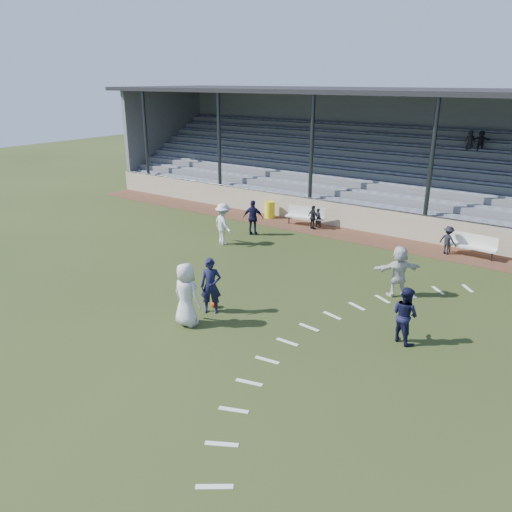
% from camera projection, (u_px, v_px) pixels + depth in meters
% --- Properties ---
extents(ground, '(90.00, 90.00, 0.00)m').
position_uv_depth(ground, '(211.00, 316.00, 15.78)').
color(ground, '#2B3817').
rests_on(ground, ground).
extents(cinder_track, '(34.00, 2.00, 0.02)m').
position_uv_depth(cinder_track, '(352.00, 235.00, 23.86)').
color(cinder_track, '#502E20').
rests_on(cinder_track, ground).
extents(retaining_wall, '(34.00, 0.18, 1.20)m').
position_uv_depth(retaining_wall, '(362.00, 219.00, 24.48)').
color(retaining_wall, '#B6A78C').
rests_on(retaining_wall, ground).
extents(bench_left, '(2.04, 0.79, 0.95)m').
position_uv_depth(bench_left, '(306.00, 214.00, 25.34)').
color(bench_left, silver).
rests_on(bench_left, cinder_track).
extents(bench_right, '(2.02, 0.56, 0.95)m').
position_uv_depth(bench_right, '(472.00, 243.00, 20.89)').
color(bench_right, silver).
rests_on(bench_right, cinder_track).
extents(trash_bin, '(0.55, 0.55, 0.89)m').
position_uv_depth(trash_bin, '(270.00, 210.00, 26.76)').
color(trash_bin, yellow).
rests_on(trash_bin, cinder_track).
extents(football, '(0.24, 0.24, 0.24)m').
position_uv_depth(football, '(215.00, 304.00, 16.36)').
color(football, red).
rests_on(football, ground).
extents(player_white_lead, '(1.00, 0.67, 1.98)m').
position_uv_depth(player_white_lead, '(186.00, 295.00, 14.94)').
color(player_white_lead, silver).
rests_on(player_white_lead, ground).
extents(player_navy_lead, '(0.79, 0.73, 1.82)m').
position_uv_depth(player_navy_lead, '(211.00, 286.00, 15.77)').
color(player_navy_lead, black).
rests_on(player_navy_lead, ground).
extents(player_navy_mid, '(1.00, 0.91, 1.66)m').
position_uv_depth(player_navy_mid, '(405.00, 315.00, 14.02)').
color(player_navy_mid, black).
rests_on(player_navy_mid, ground).
extents(player_white_wing, '(1.39, 1.10, 1.88)m').
position_uv_depth(player_white_wing, '(223.00, 224.00, 22.37)').
color(player_white_wing, silver).
rests_on(player_white_wing, ground).
extents(player_navy_wing, '(1.07, 0.74, 1.68)m').
position_uv_depth(player_navy_wing, '(253.00, 218.00, 23.75)').
color(player_navy_wing, black).
rests_on(player_navy_wing, ground).
extents(player_white_back, '(1.58, 1.53, 1.80)m').
position_uv_depth(player_white_back, '(399.00, 271.00, 17.01)').
color(player_white_back, silver).
rests_on(player_white_back, ground).
extents(sub_left_near, '(0.42, 0.32, 1.01)m').
position_uv_depth(sub_left_near, '(318.00, 218.00, 24.90)').
color(sub_left_near, black).
rests_on(sub_left_near, cinder_track).
extents(sub_left_far, '(0.75, 0.52, 1.19)m').
position_uv_depth(sub_left_far, '(313.00, 217.00, 24.69)').
color(sub_left_far, black).
rests_on(sub_left_far, cinder_track).
extents(sub_right, '(0.89, 0.68, 1.22)m').
position_uv_depth(sub_right, '(448.00, 240.00, 21.15)').
color(sub_right, black).
rests_on(sub_right, cinder_track).
extents(grandstand, '(34.60, 9.00, 6.61)m').
position_uv_depth(grandstand, '(399.00, 172.00, 27.57)').
color(grandstand, slate).
rests_on(grandstand, ground).
extents(penalty_arc, '(3.89, 14.63, 0.01)m').
position_uv_depth(penalty_arc, '(327.00, 355.00, 13.54)').
color(penalty_arc, white).
rests_on(penalty_arc, ground).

